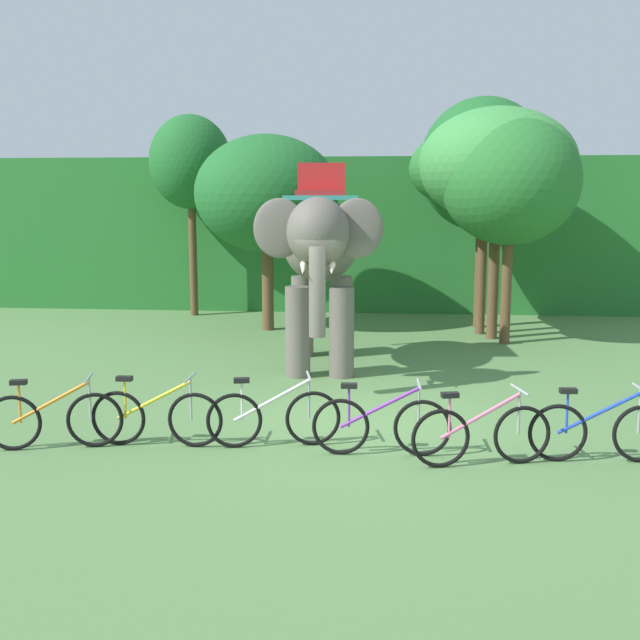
# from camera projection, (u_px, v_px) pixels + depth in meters

# --- Properties ---
(ground_plane) EXTENTS (80.00, 80.00, 0.00)m
(ground_plane) POSITION_uv_depth(u_px,v_px,m) (370.00, 423.00, 10.88)
(ground_plane) COLOR #567F47
(foliage_hedge) EXTENTS (36.00, 6.00, 4.20)m
(foliage_hedge) POSITION_uv_depth(u_px,v_px,m) (385.00, 231.00, 23.73)
(foliage_hedge) COLOR #28702D
(foliage_hedge) RESTS_ON ground
(tree_center_right) EXTENTS (2.14, 2.14, 5.26)m
(tree_center_right) POSITION_uv_depth(u_px,v_px,m) (191.00, 163.00, 20.15)
(tree_center_right) COLOR brown
(tree_center_right) RESTS_ON ground
(tree_right) EXTENTS (3.36, 3.36, 4.58)m
(tree_right) POSITION_uv_depth(u_px,v_px,m) (267.00, 194.00, 18.00)
(tree_right) COLOR brown
(tree_right) RESTS_ON ground
(tree_center) EXTENTS (3.41, 3.41, 4.78)m
(tree_center) POSITION_uv_depth(u_px,v_px,m) (485.00, 169.00, 17.37)
(tree_center) COLOR brown
(tree_center) RESTS_ON ground
(tree_far_left) EXTENTS (3.01, 3.01, 5.46)m
(tree_far_left) POSITION_uv_depth(u_px,v_px,m) (483.00, 165.00, 18.27)
(tree_far_left) COLOR brown
(tree_far_left) RESTS_ON ground
(tree_center_left) EXTENTS (3.42, 3.42, 5.07)m
(tree_center_left) POSITION_uv_depth(u_px,v_px,m) (497.00, 165.00, 16.77)
(tree_center_left) COLOR brown
(tree_center_left) RESTS_ON ground
(tree_far_right) EXTENTS (2.92, 2.92, 4.83)m
(tree_far_right) POSITION_uv_depth(u_px,v_px,m) (510.00, 181.00, 16.25)
(tree_far_right) COLOR brown
(tree_far_right) RESTS_ON ground
(elephant) EXTENTS (2.09, 4.19, 3.78)m
(elephant) POSITION_uv_depth(u_px,v_px,m) (320.00, 250.00, 13.91)
(elephant) COLOR #665E56
(elephant) RESTS_ON ground
(bike_orange) EXTENTS (1.68, 0.58, 0.92)m
(bike_orange) POSITION_uv_depth(u_px,v_px,m) (54.00, 419.00, 9.73)
(bike_orange) COLOR black
(bike_orange) RESTS_ON ground
(bike_yellow) EXTENTS (1.71, 0.52, 0.92)m
(bike_yellow) POSITION_uv_depth(u_px,v_px,m) (156.00, 417.00, 9.83)
(bike_yellow) COLOR black
(bike_yellow) RESTS_ON ground
(bike_white) EXTENTS (1.69, 0.54, 0.92)m
(bike_white) POSITION_uv_depth(u_px,v_px,m) (273.00, 417.00, 9.82)
(bike_white) COLOR black
(bike_white) RESTS_ON ground
(bike_purple) EXTENTS (1.71, 0.52, 0.92)m
(bike_purple) POSITION_uv_depth(u_px,v_px,m) (381.00, 425.00, 9.48)
(bike_purple) COLOR black
(bike_purple) RESTS_ON ground
(bike_pink) EXTENTS (1.67, 0.59, 0.92)m
(bike_pink) POSITION_uv_depth(u_px,v_px,m) (481.00, 434.00, 9.12)
(bike_pink) COLOR black
(bike_pink) RESTS_ON ground
(bike_blue) EXTENTS (1.71, 0.52, 0.92)m
(bike_blue) POSITION_uv_depth(u_px,v_px,m) (600.00, 431.00, 9.24)
(bike_blue) COLOR black
(bike_blue) RESTS_ON ground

